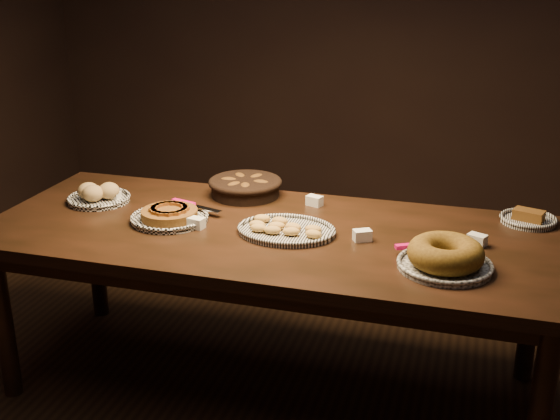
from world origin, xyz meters
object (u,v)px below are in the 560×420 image
(madeleine_platter, at_px, (285,229))
(bundt_cake_plate, at_px, (445,257))
(buffet_table, at_px, (272,246))
(apple_tart_plate, at_px, (170,216))

(madeleine_platter, relative_size, bundt_cake_plate, 1.04)
(buffet_table, height_order, madeleine_platter, madeleine_platter)
(madeleine_platter, bearing_deg, apple_tart_plate, 162.29)
(bundt_cake_plate, bearing_deg, buffet_table, 164.72)
(buffet_table, height_order, bundt_cake_plate, bundt_cake_plate)
(buffet_table, distance_m, bundt_cake_plate, 0.75)
(apple_tart_plate, bearing_deg, madeleine_platter, -16.12)
(apple_tart_plate, height_order, bundt_cake_plate, bundt_cake_plate)
(madeleine_platter, distance_m, bundt_cake_plate, 0.67)
(buffet_table, xyz_separation_m, madeleine_platter, (0.06, -0.03, 0.09))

